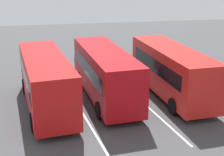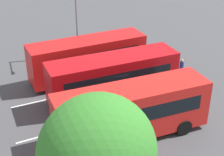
# 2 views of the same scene
# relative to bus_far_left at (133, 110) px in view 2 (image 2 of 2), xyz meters

# --- Properties ---
(ground_plane) EXTENTS (67.30, 67.30, 0.00)m
(ground_plane) POSITION_rel_bus_far_left_xyz_m (-0.17, 4.39, -1.82)
(ground_plane) COLOR #424244
(bus_far_left) EXTENTS (9.53, 2.99, 3.31)m
(bus_far_left) POSITION_rel_bus_far_left_xyz_m (0.00, 0.00, 0.00)
(bus_far_left) COLOR red
(bus_far_left) RESTS_ON ground
(bus_center_left) EXTENTS (9.56, 3.17, 3.31)m
(bus_center_left) POSITION_rel_bus_far_left_xyz_m (0.35, 4.48, 0.00)
(bus_center_left) COLOR #B70C11
(bus_center_left) RESTS_ON ground
(bus_center_right) EXTENTS (9.62, 3.55, 3.31)m
(bus_center_right) POSITION_rel_bus_far_left_xyz_m (-0.48, 8.34, 0.00)
(bus_center_right) COLOR red
(bus_center_right) RESTS_ON ground
(pedestrian) EXTENTS (0.36, 0.36, 1.70)m
(pedestrian) POSITION_rel_bus_far_left_xyz_m (6.61, 5.81, -0.82)
(pedestrian) COLOR #232833
(pedestrian) RESTS_ON ground
(street_lamp) EXTENTS (0.21, 2.73, 8.46)m
(street_lamp) POSITION_rel_bus_far_left_xyz_m (-0.25, 12.62, 3.04)
(street_lamp) COLOR gray
(street_lamp) RESTS_ON ground
(depot_tree) EXTENTS (4.55, 4.10, 6.83)m
(depot_tree) POSITION_rel_bus_far_left_xyz_m (-3.95, -6.07, 2.60)
(depot_tree) COLOR #4C3823
(depot_tree) RESTS_ON ground
(lane_stripe_outer_left) EXTENTS (13.44, 1.81, 0.01)m
(lane_stripe_outer_left) POSITION_rel_bus_far_left_xyz_m (-0.17, 2.30, -1.82)
(lane_stripe_outer_left) COLOR silver
(lane_stripe_outer_left) RESTS_ON ground
(lane_stripe_inner_left) EXTENTS (13.44, 1.81, 0.01)m
(lane_stripe_inner_left) POSITION_rel_bus_far_left_xyz_m (-0.17, 6.48, -1.82)
(lane_stripe_inner_left) COLOR silver
(lane_stripe_inner_left) RESTS_ON ground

